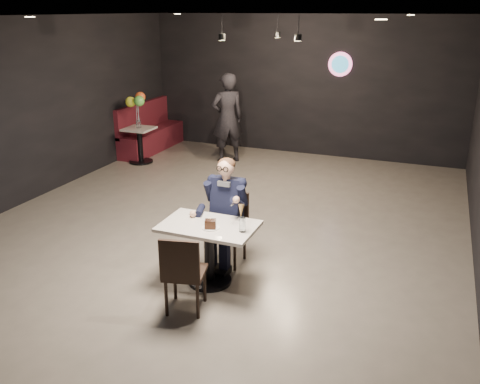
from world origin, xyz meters
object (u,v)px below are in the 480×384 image
at_px(balloon_vase, 139,124).
at_px(chair_near, 185,271).
at_px(sundae_glass, 242,225).
at_px(booth_bench, 152,127).
at_px(passerby, 227,118).
at_px(side_table, 140,146).
at_px(main_table, 209,254).
at_px(seated_man, 227,210).
at_px(chair_far, 227,229).

bearing_deg(balloon_vase, chair_near, -53.24).
relative_size(chair_near, sundae_glass, 5.45).
xyz_separation_m(booth_bench, passerby, (1.98, -0.23, 0.39)).
distance_m(sundae_glass, side_table, 5.68).
bearing_deg(main_table, chair_near, -90.00).
xyz_separation_m(chair_near, seated_man, (0.00, 1.16, 0.26)).
height_order(seated_man, passerby, passerby).
distance_m(chair_near, side_table, 5.82).
bearing_deg(sundae_glass, passerby, 114.65).
height_order(chair_far, passerby, passerby).
bearing_deg(chair_far, main_table, -90.00).
xyz_separation_m(booth_bench, balloon_vase, (0.30, -1.00, 0.28)).
bearing_deg(booth_bench, balloon_vase, -73.30).
xyz_separation_m(chair_near, passerby, (-1.80, 5.43, 0.47)).
bearing_deg(seated_man, main_table, -90.00).
height_order(seated_man, side_table, seated_man).
bearing_deg(passerby, sundae_glass, 75.07).
relative_size(booth_bench, passerby, 1.17).
bearing_deg(side_table, passerby, 24.66).
distance_m(booth_bench, side_table, 1.06).
bearing_deg(booth_bench, chair_far, -49.95).
relative_size(chair_far, side_table, 1.28).
xyz_separation_m(chair_near, side_table, (-3.48, 4.66, -0.10)).
relative_size(main_table, balloon_vase, 7.12).
bearing_deg(booth_bench, seated_man, -49.95).
xyz_separation_m(main_table, passerby, (-1.80, 4.82, 0.56)).
bearing_deg(sundae_glass, chair_near, -126.86).
distance_m(chair_far, chair_near, 1.16).
distance_m(seated_man, passerby, 4.64).
bearing_deg(sundae_glass, balloon_vase, 133.79).
xyz_separation_m(chair_near, booth_bench, (-3.78, 5.66, 0.09)).
bearing_deg(main_table, booth_bench, 126.83).
distance_m(balloon_vase, passerby, 1.86).
height_order(chair_far, booth_bench, booth_bench).
relative_size(chair_near, side_table, 1.28).
height_order(booth_bench, passerby, passerby).
bearing_deg(sundae_glass, chair_far, 126.49).
bearing_deg(balloon_vase, side_table, 0.00).
xyz_separation_m(main_table, chair_far, (0.00, 0.55, 0.09)).
xyz_separation_m(chair_far, sundae_glass, (0.43, -0.58, 0.37)).
relative_size(balloon_vase, passerby, 0.08).
bearing_deg(balloon_vase, passerby, 24.66).
bearing_deg(balloon_vase, chair_far, -45.14).
height_order(main_table, seated_man, seated_man).
xyz_separation_m(main_table, chair_near, (0.00, -0.61, 0.09)).
bearing_deg(main_table, chair_far, 90.00).
xyz_separation_m(main_table, sundae_glass, (0.43, -0.03, 0.46)).
height_order(seated_man, booth_bench, seated_man).
relative_size(main_table, chair_far, 1.20).
bearing_deg(sundae_glass, main_table, 175.43).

